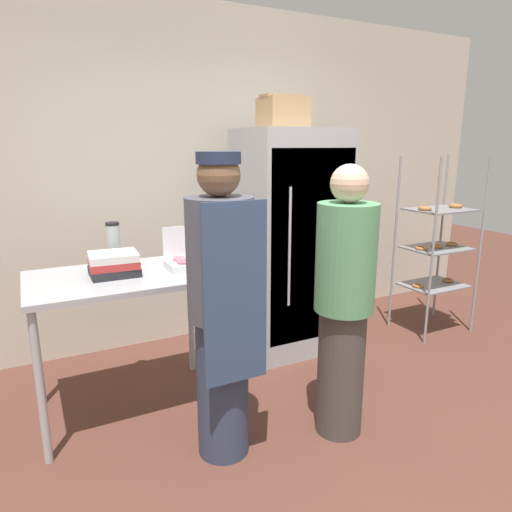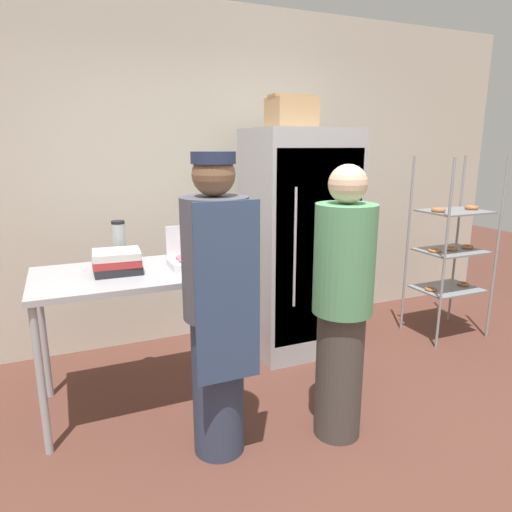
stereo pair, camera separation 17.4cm
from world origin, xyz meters
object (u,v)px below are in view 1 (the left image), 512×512
refrigerator (290,242)px  binder_stack (114,264)px  donut_box (189,261)px  blender_pitcher (114,246)px  person_baker (222,307)px  cardboard_storage_box (283,112)px  baking_rack (437,246)px  person_customer (344,303)px

refrigerator → binder_stack: bearing=-165.9°
donut_box → blender_pitcher: size_ratio=0.98×
binder_stack → person_baker: (0.42, -0.68, -0.12)m
cardboard_storage_box → person_baker: size_ratio=0.21×
baking_rack → refrigerator: bearing=167.6°
blender_pitcher → person_baker: 1.03m
person_customer → binder_stack: bearing=143.8°
refrigerator → cardboard_storage_box: bearing=170.2°
donut_box → person_customer: size_ratio=0.18×
refrigerator → person_baker: bearing=-135.1°
baking_rack → binder_stack: baking_rack is taller
refrigerator → blender_pitcher: refrigerator is taller
donut_box → person_baker: (-0.04, -0.64, -0.10)m
cardboard_storage_box → person_customer: bearing=-103.3°
donut_box → person_customer: person_customer is taller
binder_stack → person_baker: bearing=-58.4°
donut_box → cardboard_storage_box: bearing=24.6°
baking_rack → binder_stack: bearing=-178.6°
baking_rack → cardboard_storage_box: size_ratio=4.66×
refrigerator → person_baker: 1.50m
blender_pitcher → binder_stack: blender_pitcher is taller
baking_rack → person_customer: bearing=-152.9°
donut_box → binder_stack: bearing=174.2°
baking_rack → person_baker: size_ratio=0.96×
refrigerator → person_customer: size_ratio=1.14×
binder_stack → baking_rack: bearing=1.4°
cardboard_storage_box → person_customer: (-0.28, -1.20, -1.12)m
baking_rack → cardboard_storage_box: bearing=167.7°
refrigerator → baking_rack: bearing=-12.4°
binder_stack → person_baker: 0.81m
donut_box → baking_rack: bearing=2.8°
baking_rack → person_baker: person_baker is taller
person_customer → person_baker: bearing=169.1°
blender_pitcher → person_customer: (1.07, -1.08, -0.23)m
binder_stack → cardboard_storage_box: bearing=15.4°
blender_pitcher → donut_box: bearing=-36.9°
baking_rack → person_customer: size_ratio=1.00×
donut_box → person_customer: (0.66, -0.77, -0.15)m
person_customer → blender_pitcher: bearing=134.7°
cardboard_storage_box → donut_box: bearing=-155.4°
refrigerator → person_baker: refrigerator is taller
refrigerator → donut_box: refrigerator is taller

